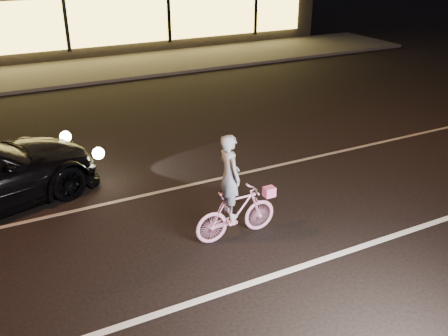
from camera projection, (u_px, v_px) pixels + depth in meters
ground at (240, 228)px, 9.11m from camera, size 90.00×90.00×0.00m
lane_stripe_near at (286, 272)px, 7.90m from camera, size 60.00×0.12×0.01m
lane_stripe_far at (195, 184)px, 10.73m from camera, size 60.00×0.10×0.01m
sidewalk at (81, 71)px, 19.59m from camera, size 30.00×4.00×0.12m
storefront at (47, 0)px, 23.54m from camera, size 25.40×8.42×4.20m
cyclist at (234, 202)px, 8.55m from camera, size 1.55×0.53×1.95m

